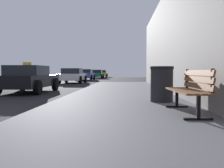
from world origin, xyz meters
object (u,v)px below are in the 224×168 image
trash_bin (162,84)px  car_white (73,76)px  car_yellow (102,74)px  bench (191,88)px  car_green (97,74)px  car_blue (85,75)px  car_black (29,79)px

trash_bin → car_white: car_white is taller
car_yellow → bench: bearing=-82.3°
car_green → car_yellow: 7.35m
car_blue → car_green: same height
car_black → bench: bearing=-48.3°
bench → car_yellow: bearing=96.0°
trash_bin → bench: bearing=-80.9°
car_green → car_white: bearing=-91.3°
car_black → car_green: bearing=89.0°
car_yellow → car_black: bearing=-90.9°
trash_bin → car_blue: (-5.67, 22.58, 0.00)m
trash_bin → car_yellow: size_ratio=0.23×
trash_bin → car_blue: car_blue is taller
car_blue → car_green: 8.04m
car_green → bench: bearing=-80.5°
car_green → car_yellow: bearing=89.6°
bench → trash_bin: size_ratio=1.83×
car_white → car_yellow: same height
car_blue → bench: bearing=-76.3°
car_black → car_blue: size_ratio=0.97×
bench → car_green: size_ratio=0.40×
car_black → car_green: size_ratio=0.94×
car_green → car_blue: bearing=-93.7°
bench → car_yellow: car_yellow is taller
trash_bin → car_yellow: 38.28m
bench → car_black: car_black is taller
trash_bin → car_black: (-5.59, 4.71, 0.00)m
bench → car_green: car_green is taller
bench → trash_bin: 1.91m
car_white → car_blue: (-0.17, 8.05, 0.00)m
car_blue → car_black: bearing=-89.7°
trash_bin → car_yellow: car_yellow is taller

